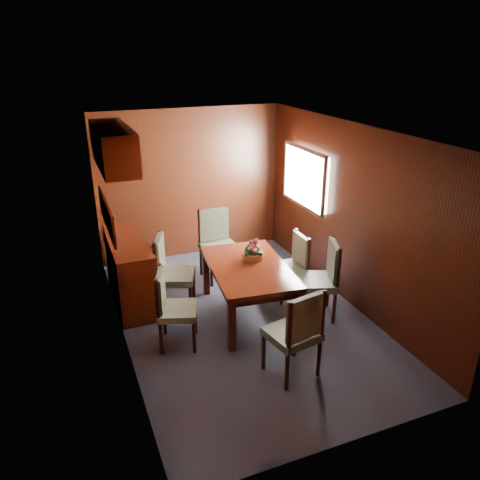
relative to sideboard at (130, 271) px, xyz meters
name	(u,v)px	position (x,y,z in m)	size (l,w,h in m)	color
ground	(243,318)	(1.25, -1.00, -0.45)	(4.50, 4.50, 0.00)	#323444
room_shell	(226,191)	(1.15, -0.67, 1.18)	(3.06, 4.52, 2.41)	black
sideboard	(130,271)	(0.00, 0.00, 0.00)	(0.48, 1.40, 0.90)	#3A1107
dining_table	(248,273)	(1.34, -0.93, 0.16)	(1.09, 1.59, 0.71)	#3A1107
chair_left_near	(171,304)	(0.27, -1.20, 0.08)	(0.55, 0.57, 0.95)	black
chair_left_far	(169,269)	(0.45, -0.40, 0.13)	(0.62, 0.63, 1.04)	black
chair_right_near	(323,275)	(2.22, -1.30, 0.13)	(0.62, 0.63, 1.04)	black
chair_right_far	(293,262)	(2.12, -0.69, 0.06)	(0.43, 0.45, 0.92)	black
chair_head	(297,330)	(1.33, -2.26, 0.13)	(0.57, 0.55, 1.04)	black
chair_foot	(217,240)	(1.35, 0.28, 0.14)	(0.54, 0.52, 1.06)	black
flower_centerpiece	(253,248)	(1.48, -0.75, 0.40)	(0.29, 0.29, 0.29)	#B16236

